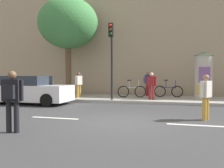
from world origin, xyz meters
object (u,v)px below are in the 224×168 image
object	(u,v)px
pedestrian_with_bag	(12,96)
pedestrian_in_light_jacket	(147,82)
poster_column	(204,75)
street_tree	(68,24)
traffic_light	(111,49)
bicycle_upright	(168,91)
pedestrian_tallest	(205,93)
pedestrian_in_dark_shirt	(152,84)
parked_car_red	(27,90)
bicycle_leaning	(132,91)
pedestrian_in_red_top	(79,83)

from	to	relation	value
pedestrian_with_bag	pedestrian_in_light_jacket	world-z (taller)	pedestrian_in_light_jacket
poster_column	street_tree	size ratio (longest dim) A/B	0.41
traffic_light	bicycle_upright	xyz separation A→B (m)	(3.00, 2.57, -2.46)
pedestrian_tallest	pedestrian_in_light_jacket	bearing A→B (deg)	111.41
traffic_light	pedestrian_tallest	xyz separation A→B (m)	(4.48, -4.23, -2.08)
pedestrian_in_dark_shirt	street_tree	bearing A→B (deg)	164.99
pedestrian_tallest	parked_car_red	distance (m)	8.98
pedestrian_in_dark_shirt	bicycle_leaning	bearing A→B (deg)	142.68
pedestrian_in_light_jacket	bicycle_leaning	size ratio (longest dim) A/B	0.94
pedestrian_with_bag	bicycle_upright	bearing A→B (deg)	70.20
street_tree	bicycle_upright	world-z (taller)	street_tree
poster_column	pedestrian_in_red_top	distance (m)	7.46
poster_column	street_tree	xyz separation A→B (m)	(-8.72, 0.24, 3.51)
street_tree	pedestrian_with_bag	bearing A→B (deg)	-72.73
pedestrian_with_bag	bicycle_upright	size ratio (longest dim) A/B	0.93
bicycle_leaning	pedestrian_tallest	bearing A→B (deg)	-58.72
traffic_light	pedestrian_tallest	world-z (taller)	traffic_light
poster_column	parked_car_red	bearing A→B (deg)	-157.18
pedestrian_in_dark_shirt	pedestrian_in_red_top	distance (m)	4.47
pedestrian_in_dark_shirt	parked_car_red	world-z (taller)	pedestrian_in_dark_shirt
pedestrian_tallest	bicycle_upright	xyz separation A→B (m)	(-1.48, 6.80, -0.38)
street_tree	pedestrian_in_light_jacket	world-z (taller)	street_tree
street_tree	poster_column	bearing A→B (deg)	-1.55
street_tree	bicycle_leaning	size ratio (longest dim) A/B	3.87
pedestrian_with_bag	pedestrian_in_red_top	distance (m)	8.59
pedestrian_tallest	pedestrian_in_dark_shirt	xyz separation A→B (m)	(-2.34, 5.02, 0.13)
pedestrian_in_dark_shirt	bicycle_leaning	xyz separation A→B (m)	(-1.32, 1.01, -0.51)
pedestrian_in_red_top	bicycle_upright	size ratio (longest dim) A/B	0.88
pedestrian_in_dark_shirt	parked_car_red	distance (m)	6.78
pedestrian_in_dark_shirt	bicycle_upright	size ratio (longest dim) A/B	0.86
pedestrian_tallest	bicycle_upright	world-z (taller)	pedestrian_tallest
pedestrian_tallest	parked_car_red	world-z (taller)	pedestrian_tallest
pedestrian_in_red_top	bicycle_upright	bearing A→B (deg)	17.47
traffic_light	pedestrian_in_light_jacket	xyz separation A→B (m)	(1.63, 3.03, -1.89)
pedestrian_in_dark_shirt	bicycle_upright	bearing A→B (deg)	64.22
pedestrian_with_bag	bicycle_leaning	world-z (taller)	pedestrian_with_bag
poster_column	pedestrian_tallest	xyz separation A→B (m)	(-0.53, -6.35, -0.61)
pedestrian_in_light_jacket	parked_car_red	xyz separation A→B (m)	(-5.78, -4.77, -0.38)
traffic_light	pedestrian_in_red_top	world-z (taller)	traffic_light
pedestrian_with_bag	street_tree	bearing A→B (deg)	107.27
traffic_light	street_tree	xyz separation A→B (m)	(-3.71, 2.36, 2.05)
poster_column	bicycle_leaning	size ratio (longest dim) A/B	1.58
bicycle_upright	bicycle_leaning	bearing A→B (deg)	-160.45
pedestrian_in_light_jacket	pedestrian_in_dark_shirt	bearing A→B (deg)	-77.22
pedestrian_with_bag	bicycle_leaning	size ratio (longest dim) A/B	0.96
pedestrian_in_dark_shirt	pedestrian_with_bag	bearing A→B (deg)	-108.45
pedestrian_tallest	pedestrian_in_dark_shirt	distance (m)	5.54
street_tree	bicycle_upright	xyz separation A→B (m)	(6.71, 0.21, -4.50)
poster_column	pedestrian_in_dark_shirt	xyz separation A→B (m)	(-2.87, -1.33, -0.48)
street_tree	pedestrian_with_bag	distance (m)	11.12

